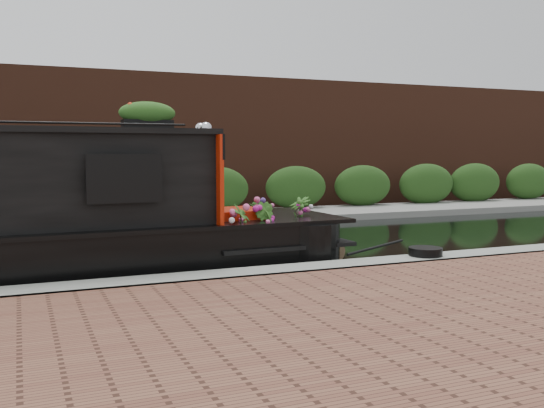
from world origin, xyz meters
name	(u,v)px	position (x,y,z in m)	size (l,w,h in m)	color
ground	(188,251)	(0.00, 0.00, 0.00)	(80.00, 80.00, 0.00)	black
near_bank_coping	(255,290)	(0.00, -3.30, 0.00)	(40.00, 0.60, 0.50)	gray
near_bank_pavers	(442,400)	(0.00, -7.00, 0.00)	(40.00, 7.00, 0.50)	brown
far_bank_path	(143,225)	(0.00, 4.20, 0.00)	(40.00, 2.40, 0.34)	gray
far_hedge	(136,221)	(0.00, 5.10, 0.00)	(40.00, 1.10, 2.80)	#214316
far_brick_wall	(123,213)	(0.00, 7.20, 0.00)	(40.00, 1.00, 8.00)	#4F281A
rope_fender	(331,250)	(1.89, -1.82, 0.17)	(0.35, 0.35, 0.34)	brown
coiled_mooring_rope	(425,252)	(2.71, -3.20, 0.31)	(0.49, 0.49, 0.12)	black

